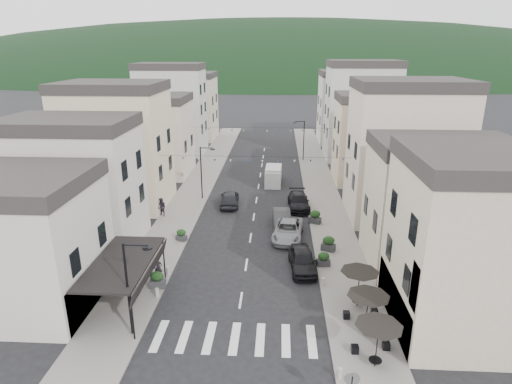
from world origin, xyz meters
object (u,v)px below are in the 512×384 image
parked_car_b (282,219)px  pedestrian_b (162,207)px  parked_car_d (299,201)px  parked_car_a (302,260)px  parked_car_e (230,198)px  pedestrian_a (158,268)px  delivery_van (273,175)px  parked_car_c (288,230)px

parked_car_b → pedestrian_b: 12.12m
parked_car_b → parked_car_d: size_ratio=0.88×
parked_car_a → parked_car_e: bearing=113.0°
parked_car_a → parked_car_e: size_ratio=0.97×
parked_car_b → pedestrian_a: bearing=-133.9°
parked_car_d → pedestrian_b: size_ratio=2.80×
pedestrian_a → parked_car_b: bearing=40.2°
parked_car_a → delivery_van: bearing=92.1°
parked_car_d → delivery_van: 8.89m
parked_car_c → parked_car_d: bearing=86.7°
parked_car_b → delivery_van: bearing=91.4°
parked_car_c → pedestrian_a: bearing=-134.8°
parked_car_a → pedestrian_b: bearing=138.9°
parked_car_a → delivery_van: (-2.55, 21.68, 0.34)m
parked_car_a → parked_car_b: size_ratio=1.02×
parked_car_d → parked_car_e: bearing=174.1°
parked_car_e → pedestrian_a: size_ratio=2.98×
parked_car_a → parked_car_e: parked_car_e is taller
parked_car_a → delivery_van: delivery_van is taller
parked_car_a → pedestrian_a: bearing=-173.6°
delivery_van → pedestrian_a: 25.06m
pedestrian_a → parked_car_e: bearing=68.8°
parked_car_b → pedestrian_a: (-9.05, -10.41, 0.17)m
parked_car_b → delivery_van: size_ratio=0.94×
parked_car_c → delivery_van: (-1.55, 15.97, 0.38)m
parked_car_a → parked_car_b: bearing=95.9°
parked_car_e → pedestrian_b: 7.38m
parked_car_c → pedestrian_b: pedestrian_b is taller
parked_car_a → parked_car_b: parked_car_a is taller
parked_car_d → parked_car_a: bearing=-93.7°
parked_car_c → delivery_van: size_ratio=1.12×
delivery_van → parked_car_b: bearing=-84.0°
pedestrian_a → pedestrian_b: pedestrian_b is taller
parked_car_a → pedestrian_b: pedestrian_b is taller
parked_car_c → parked_car_d: parked_car_c is taller
parked_car_b → pedestrian_b: pedestrian_b is taller
parked_car_b → parked_car_e: size_ratio=0.95×
delivery_van → parked_car_c: bearing=-82.8°
delivery_van → parked_car_d: bearing=-69.9°
parked_car_e → parked_car_c: bearing=123.5°
pedestrian_b → parked_car_b: bearing=20.1°
parked_car_d → parked_car_b: bearing=-112.8°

